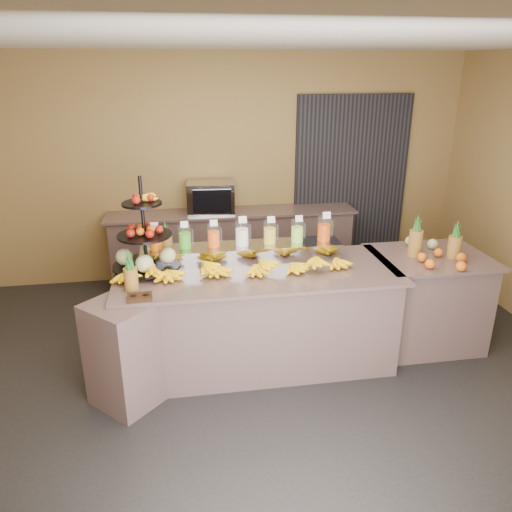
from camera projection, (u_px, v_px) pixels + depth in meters
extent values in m
plane|color=black|center=(263.00, 379.00, 4.48)|extent=(6.00, 6.00, 0.00)
cube|color=olive|center=(229.00, 170.00, 6.28)|extent=(6.00, 0.02, 2.80)
cube|color=silver|center=(265.00, 38.00, 3.47)|extent=(6.00, 5.00, 0.02)
cube|color=black|center=(351.00, 182.00, 6.55)|extent=(1.50, 0.06, 2.20)
cube|color=gray|center=(258.00, 319.00, 4.59)|extent=(2.40, 0.90, 0.90)
cube|color=gray|center=(258.00, 272.00, 4.42)|extent=(2.50, 1.00, 0.03)
cube|color=gray|center=(126.00, 353.00, 4.05)|extent=(0.71, 0.71, 0.90)
cube|color=gray|center=(425.00, 301.00, 4.94)|extent=(1.00, 0.80, 0.90)
cube|color=gray|center=(431.00, 257.00, 4.77)|extent=(1.08, 0.88, 0.03)
cube|color=gray|center=(233.00, 247.00, 6.39)|extent=(3.00, 0.50, 0.90)
cube|color=gray|center=(232.00, 212.00, 6.22)|extent=(3.10, 0.55, 0.03)
cube|color=gray|center=(242.00, 253.00, 4.63)|extent=(1.85, 0.30, 0.15)
cylinder|color=silver|center=(156.00, 238.00, 4.45)|extent=(0.12, 0.12, 0.21)
cylinder|color=#DD5A00|center=(156.00, 242.00, 4.46)|extent=(0.11, 0.11, 0.15)
cylinder|color=gray|center=(153.00, 233.00, 4.44)|extent=(0.01, 0.01, 0.25)
cube|color=white|center=(154.00, 226.00, 4.35)|extent=(0.07, 0.02, 0.06)
cylinder|color=silver|center=(185.00, 237.00, 4.49)|extent=(0.12, 0.12, 0.21)
cylinder|color=#359A17|center=(185.00, 241.00, 4.50)|extent=(0.11, 0.11, 0.14)
cylinder|color=gray|center=(183.00, 232.00, 4.48)|extent=(0.01, 0.01, 0.25)
cube|color=white|center=(184.00, 224.00, 4.39)|extent=(0.07, 0.02, 0.06)
cylinder|color=silver|center=(214.00, 235.00, 4.53)|extent=(0.12, 0.12, 0.21)
cylinder|color=#E1530C|center=(214.00, 239.00, 4.54)|extent=(0.11, 0.11, 0.15)
cylinder|color=gray|center=(212.00, 230.00, 4.52)|extent=(0.01, 0.01, 0.25)
cube|color=white|center=(214.00, 223.00, 4.43)|extent=(0.07, 0.02, 0.06)
cylinder|color=silver|center=(242.00, 233.00, 4.57)|extent=(0.13, 0.13, 0.23)
cylinder|color=silver|center=(242.00, 237.00, 4.58)|extent=(0.12, 0.12, 0.16)
cylinder|color=gray|center=(240.00, 227.00, 4.55)|extent=(0.01, 0.01, 0.27)
cube|color=white|center=(243.00, 220.00, 4.46)|extent=(0.07, 0.02, 0.06)
cylinder|color=silver|center=(270.00, 232.00, 4.61)|extent=(0.12, 0.12, 0.22)
cylinder|color=gold|center=(270.00, 236.00, 4.62)|extent=(0.11, 0.11, 0.15)
cylinder|color=gray|center=(268.00, 227.00, 4.60)|extent=(0.01, 0.01, 0.26)
cube|color=white|center=(271.00, 220.00, 4.51)|extent=(0.07, 0.02, 0.06)
cylinder|color=silver|center=(297.00, 231.00, 4.65)|extent=(0.12, 0.12, 0.22)
cylinder|color=#92E143|center=(297.00, 235.00, 4.66)|extent=(0.11, 0.11, 0.15)
cylinder|color=gray|center=(296.00, 226.00, 4.64)|extent=(0.01, 0.01, 0.25)
cube|color=white|center=(299.00, 219.00, 4.55)|extent=(0.07, 0.02, 0.06)
cylinder|color=silver|center=(324.00, 229.00, 4.68)|extent=(0.13, 0.13, 0.23)
cylinder|color=#CB4006|center=(324.00, 232.00, 4.70)|extent=(0.12, 0.12, 0.16)
cylinder|color=gray|center=(322.00, 223.00, 4.67)|extent=(0.01, 0.01, 0.28)
cube|color=white|center=(327.00, 215.00, 4.58)|extent=(0.07, 0.02, 0.06)
ellipsoid|color=yellow|center=(127.00, 275.00, 4.21)|extent=(0.25, 0.19, 0.10)
ellipsoid|color=yellow|center=(171.00, 272.00, 4.26)|extent=(0.25, 0.19, 0.10)
ellipsoid|color=yellow|center=(214.00, 269.00, 4.32)|extent=(0.25, 0.19, 0.10)
ellipsoid|color=yellow|center=(255.00, 267.00, 4.37)|extent=(0.25, 0.19, 0.10)
ellipsoid|color=yellow|center=(295.00, 264.00, 4.42)|extent=(0.25, 0.19, 0.10)
ellipsoid|color=yellow|center=(335.00, 262.00, 4.48)|extent=(0.25, 0.19, 0.10)
ellipsoid|color=yellow|center=(149.00, 265.00, 4.21)|extent=(0.21, 0.17, 0.09)
ellipsoid|color=yellow|center=(206.00, 262.00, 4.28)|extent=(0.21, 0.17, 0.09)
ellipsoid|color=yellow|center=(262.00, 259.00, 4.35)|extent=(0.21, 0.17, 0.09)
ellipsoid|color=yellow|center=(316.00, 255.00, 4.43)|extent=(0.21, 0.17, 0.09)
cylinder|color=black|center=(144.00, 225.00, 4.28)|extent=(0.03, 0.03, 0.85)
cylinder|color=black|center=(147.00, 265.00, 4.42)|extent=(0.64, 0.64, 0.02)
cylinder|color=black|center=(144.00, 235.00, 4.32)|extent=(0.50, 0.50, 0.02)
cylinder|color=black|center=(142.00, 203.00, 4.21)|extent=(0.36, 0.36, 0.02)
sphere|color=#B8C386|center=(168.00, 254.00, 4.41)|extent=(0.16, 0.16, 0.16)
sphere|color=maroon|center=(159.00, 229.00, 4.32)|extent=(0.08, 0.08, 0.08)
sphere|color=orange|center=(136.00, 260.00, 4.38)|extent=(0.08, 0.08, 0.08)
cube|color=black|center=(140.00, 297.00, 3.88)|extent=(0.20, 0.15, 0.03)
cylinder|color=brown|center=(131.00, 279.00, 4.01)|extent=(0.11, 0.11, 0.19)
cone|color=#1B4918|center=(129.00, 259.00, 3.94)|extent=(0.06, 0.06, 0.16)
cylinder|color=brown|center=(166.00, 249.00, 4.63)|extent=(0.12, 0.12, 0.22)
cone|color=#1B4918|center=(165.00, 229.00, 4.56)|extent=(0.06, 0.06, 0.16)
cylinder|color=brown|center=(415.00, 243.00, 4.73)|extent=(0.14, 0.14, 0.25)
cylinder|color=brown|center=(454.00, 247.00, 4.69)|extent=(0.12, 0.12, 0.21)
ellipsoid|color=orange|center=(443.00, 260.00, 4.54)|extent=(0.37, 0.25, 0.09)
cube|color=gray|center=(211.00, 197.00, 6.11)|extent=(0.60, 0.44, 0.38)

